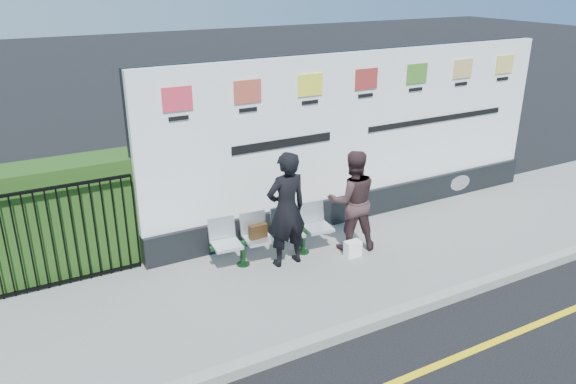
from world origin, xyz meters
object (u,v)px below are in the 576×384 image
object	(u,v)px
bench	(274,247)
woman_left	(286,209)
woman_right	(352,201)
billboard	(360,149)

from	to	relation	value
bench	woman_left	world-z (taller)	woman_left
bench	woman_right	world-z (taller)	woman_right
billboard	woman_right	world-z (taller)	billboard
bench	woman_left	distance (m)	0.74
bench	billboard	bearing A→B (deg)	24.45
woman_left	woman_right	xyz separation A→B (m)	(1.18, -0.04, -0.07)
woman_left	woman_right	world-z (taller)	woman_left
billboard	woman_right	size ratio (longest dim) A/B	4.80
billboard	woman_right	bearing A→B (deg)	-129.84
billboard	bench	world-z (taller)	billboard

